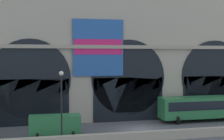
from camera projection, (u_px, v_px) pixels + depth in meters
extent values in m
plane|color=#54565B|center=(141.00, 130.00, 36.34)|extent=(200.00, 200.00, 0.00)
cube|color=#B2A891|center=(155.00, 135.00, 31.94)|extent=(90.00, 0.70, 0.91)
cube|color=#B2A891|center=(123.00, 54.00, 43.13)|extent=(50.65, 4.81, 17.04)
cube|color=black|center=(31.00, 102.00, 38.28)|extent=(9.07, 0.20, 5.55)
cylinder|color=black|center=(30.00, 79.00, 38.15)|extent=(9.54, 0.20, 9.54)
cube|color=black|center=(128.00, 99.00, 41.02)|extent=(9.07, 0.20, 5.55)
cylinder|color=black|center=(129.00, 77.00, 40.89)|extent=(9.54, 0.20, 9.54)
cube|color=black|center=(214.00, 96.00, 43.77)|extent=(9.07, 0.20, 5.55)
cylinder|color=black|center=(214.00, 76.00, 43.63)|extent=(9.54, 0.20, 9.54)
cube|color=#2659A5|center=(98.00, 48.00, 39.71)|extent=(6.30, 0.12, 6.96)
cube|color=#DB1E66|center=(98.00, 47.00, 39.62)|extent=(6.04, 0.04, 1.87)
cube|color=#A49A85|center=(129.00, 47.00, 40.61)|extent=(50.65, 0.50, 0.44)
cube|color=#2D7A42|center=(55.00, 124.00, 33.29)|extent=(5.20, 2.00, 1.86)
cylinder|color=black|center=(37.00, 136.00, 32.06)|extent=(0.28, 0.68, 0.68)
cylinder|color=black|center=(37.00, 132.00, 33.81)|extent=(0.28, 0.68, 0.68)
cylinder|color=black|center=(73.00, 134.00, 32.86)|extent=(0.28, 0.68, 0.68)
cylinder|color=black|center=(71.00, 130.00, 34.62)|extent=(0.28, 0.68, 0.68)
cube|color=#2D7A42|center=(202.00, 107.00, 41.03)|extent=(11.00, 2.50, 2.60)
cube|color=black|center=(207.00, 106.00, 39.78)|extent=(10.12, 0.04, 1.10)
cylinder|color=black|center=(177.00, 120.00, 39.12)|extent=(0.28, 1.00, 1.00)
cylinder|color=black|center=(170.00, 117.00, 41.31)|extent=(0.28, 1.00, 1.00)
cylinder|color=black|center=(224.00, 114.00, 43.06)|extent=(0.28, 1.00, 1.00)
cylinder|color=black|center=(62.00, 110.00, 30.52)|extent=(0.16, 0.16, 6.50)
sphere|color=#F2EDCC|center=(61.00, 73.00, 30.36)|extent=(0.44, 0.44, 0.44)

